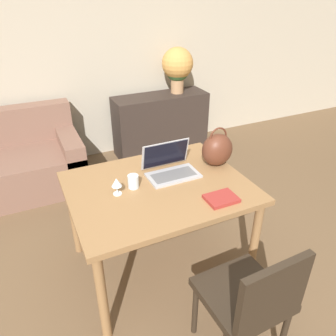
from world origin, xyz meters
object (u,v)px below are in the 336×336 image
object	(u,v)px
handbag	(217,149)
drinking_glass	(133,181)
flower_vase	(177,66)
laptop	(170,165)
wine_glass	(117,183)
chair	(251,298)
couch	(3,167)

from	to	relation	value
handbag	drinking_glass	bearing A→B (deg)	-176.84
handbag	flower_vase	xyz separation A→B (m)	(0.55, 1.78, 0.21)
flower_vase	laptop	bearing A→B (deg)	-118.17
laptop	wine_glass	distance (m)	0.45
laptop	flower_vase	distance (m)	1.99
chair	flower_vase	world-z (taller)	flower_vase
wine_glass	handbag	distance (m)	0.82
chair	handbag	xyz separation A→B (m)	(0.37, 0.97, 0.38)
drinking_glass	flower_vase	bearing A→B (deg)	55.66
wine_glass	drinking_glass	bearing A→B (deg)	14.20
drinking_glass	wine_glass	distance (m)	0.13
chair	wine_glass	size ratio (longest dim) A/B	7.03
laptop	flower_vase	world-z (taller)	flower_vase
chair	laptop	bearing A→B (deg)	88.66
wine_glass	flower_vase	size ratio (longest dim) A/B	0.22
couch	laptop	size ratio (longest dim) A/B	4.28
chair	handbag	bearing A→B (deg)	67.28
drinking_glass	handbag	xyz separation A→B (m)	(0.69, 0.04, 0.08)
drinking_glass	wine_glass	xyz separation A→B (m)	(-0.12, -0.03, 0.04)
couch	handbag	size ratio (longest dim) A/B	5.16
chair	drinking_glass	world-z (taller)	chair
chair	handbag	world-z (taller)	handbag
flower_vase	drinking_glass	bearing A→B (deg)	-124.34
drinking_glass	flower_vase	world-z (taller)	flower_vase
handbag	flower_vase	size ratio (longest dim) A/B	0.56
handbag	laptop	bearing A→B (deg)	173.75
chair	wine_glass	xyz separation A→B (m)	(-0.44, 0.90, 0.34)
laptop	flower_vase	size ratio (longest dim) A/B	0.67
chair	drinking_glass	distance (m)	1.03
laptop	wine_glass	bearing A→B (deg)	-165.70
chair	wine_glass	distance (m)	1.06
drinking_glass	couch	bearing A→B (deg)	118.47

